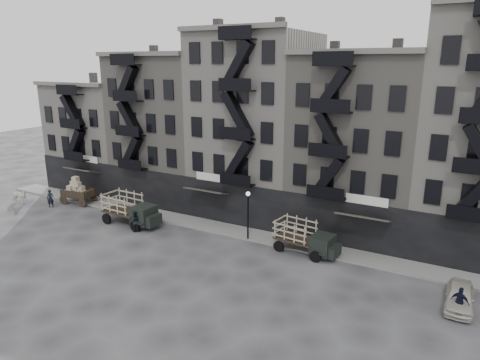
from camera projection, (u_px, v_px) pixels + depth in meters
The scene contains 15 objects.
ground at pixel (201, 244), 35.08m from camera, with size 140.00×140.00×0.00m, color #38383A.
sidewalk at pixel (224, 228), 38.23m from camera, with size 55.00×2.50×0.15m, color slate.
building_west at pixel (106, 135), 51.05m from camera, with size 10.00×11.35×13.20m.
building_midwest at pixel (173, 129), 46.02m from camera, with size 10.00×11.35×16.20m.
building_center at pixel (256, 126), 41.11m from camera, with size 10.00×11.35×18.20m.
building_mideast at pixel (359, 146), 36.75m from camera, with size 10.00×11.35×16.20m.
lamp_post at pixel (248, 209), 35.15m from camera, with size 0.36×0.36×4.28m.
horse at pixel (19, 196), 44.95m from camera, with size 0.88×1.93×1.63m, color silver.
wagon at pixel (77, 188), 44.88m from camera, with size 3.63×2.24×2.90m.
stake_truck_west at pixel (130, 207), 39.03m from camera, with size 5.82×2.59×2.87m.
stake_truck_east at pixel (305, 236), 33.16m from camera, with size 5.27×2.63×2.55m.
car_east at pixel (460, 297), 25.97m from camera, with size 1.64×4.07×1.39m, color #B7B1A4.
pedestrian_west at pixel (50, 199), 43.82m from camera, with size 0.68×0.45×1.87m, color black.
pedestrian_mid at pixel (135, 221), 37.54m from camera, with size 0.93×0.73×1.92m, color black.
policeman at pixel (460, 302), 25.04m from camera, with size 1.06×0.44×1.80m, color black.
Camera 1 is at (18.40, -26.86, 14.47)m, focal length 32.00 mm.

